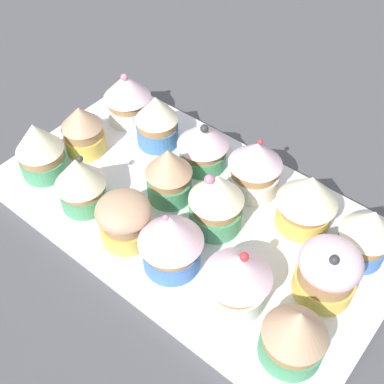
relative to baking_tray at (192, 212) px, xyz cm
name	(u,v)px	position (x,y,z in cm)	size (l,w,h in cm)	color
ground_plane	(192,224)	(0.00, 0.00, -2.10)	(180.00, 180.00, 3.00)	#4C4C51
baking_tray	(192,212)	(0.00, 0.00, 0.00)	(47.06, 26.19, 1.20)	silver
cupcake_0	(366,234)	(-18.02, -6.29, 4.42)	(5.68, 5.68, 7.30)	#477AC6
cupcake_1	(307,200)	(-10.97, -6.38, 4.53)	(6.78, 6.78, 7.45)	#EFC651
cupcake_2	(255,166)	(-3.55, -7.24, 4.31)	(6.36, 6.36, 7.50)	white
cupcake_3	(203,143)	(3.73, -6.72, 4.11)	(6.41, 6.41, 7.02)	#4C9E6B
cupcake_4	(157,120)	(10.91, -6.26, 4.30)	(5.52, 5.52, 7.31)	#477AC6
cupcake_5	(127,96)	(17.27, -7.42, 4.35)	(6.41, 6.41, 7.43)	white
cupcake_6	(326,274)	(-17.10, 0.46, 4.10)	(6.22, 6.22, 7.29)	#EFC651
cupcake_7	(215,202)	(-3.39, 0.23, 4.58)	(6.12, 6.12, 8.17)	#4C9E6B
cupcake_8	(170,172)	(3.43, -0.23, 4.39)	(5.47, 5.47, 7.42)	#4C9E6B
cupcake_9	(83,129)	(17.24, 0.70, 4.03)	(5.29, 5.29, 6.80)	#EFC651
cupcake_10	(295,333)	(-18.06, 7.77, 4.25)	(5.99, 5.99, 7.25)	#4C9E6B
cupcake_11	(237,278)	(-10.84, 6.42, 4.46)	(6.77, 6.77, 7.64)	white
cupcake_12	(171,240)	(-3.07, 7.17, 4.67)	(6.80, 6.80, 7.92)	#477AC6
cupcake_13	(124,219)	(3.08, 7.71, 3.77)	(5.99, 5.99, 6.12)	#EFC651
cupcake_14	(80,181)	(10.33, 7.30, 4.41)	(5.90, 5.90, 7.50)	#4C9E6B
cupcake_15	(39,149)	(18.16, 6.71, 4.44)	(5.77, 5.77, 7.59)	#4C9E6B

